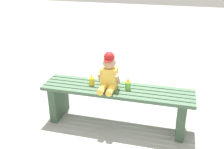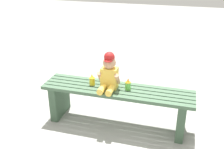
{
  "view_description": "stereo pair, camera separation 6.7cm",
  "coord_description": "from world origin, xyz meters",
  "px_view_note": "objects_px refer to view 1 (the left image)",
  "views": [
    {
      "loc": [
        0.57,
        -2.42,
        1.73
      ],
      "look_at": [
        -0.04,
        -0.05,
        0.62
      ],
      "focal_mm": 42.08,
      "sensor_mm": 36.0,
      "label": 1
    },
    {
      "loc": [
        0.63,
        -2.41,
        1.73
      ],
      "look_at": [
        -0.04,
        -0.05,
        0.62
      ],
      "focal_mm": 42.08,
      "sensor_mm": 36.0,
      "label": 2
    }
  ],
  "objects_px": {
    "sippy_cup_left": "(92,80)",
    "sippy_cup_right": "(128,84)",
    "child_figure": "(109,73)",
    "park_bench": "(117,100)"
  },
  "relations": [
    {
      "from": "child_figure",
      "to": "park_bench",
      "type": "bearing_deg",
      "value": 12.55
    },
    {
      "from": "sippy_cup_left",
      "to": "park_bench",
      "type": "bearing_deg",
      "value": -2.2
    },
    {
      "from": "sippy_cup_left",
      "to": "sippy_cup_right",
      "type": "distance_m",
      "value": 0.4
    },
    {
      "from": "child_figure",
      "to": "sippy_cup_right",
      "type": "xyz_separation_m",
      "value": [
        0.2,
        0.03,
        -0.12
      ]
    },
    {
      "from": "child_figure",
      "to": "sippy_cup_left",
      "type": "relative_size",
      "value": 3.26
    },
    {
      "from": "sippy_cup_left",
      "to": "sippy_cup_right",
      "type": "height_order",
      "value": "same"
    },
    {
      "from": "sippy_cup_left",
      "to": "child_figure",
      "type": "bearing_deg",
      "value": -8.44
    },
    {
      "from": "park_bench",
      "to": "sippy_cup_right",
      "type": "height_order",
      "value": "sippy_cup_right"
    },
    {
      "from": "park_bench",
      "to": "child_figure",
      "type": "xyz_separation_m",
      "value": [
        -0.08,
        -0.02,
        0.32
      ]
    },
    {
      "from": "sippy_cup_left",
      "to": "sippy_cup_right",
      "type": "xyz_separation_m",
      "value": [
        0.4,
        0.0,
        0.0
      ]
    }
  ]
}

